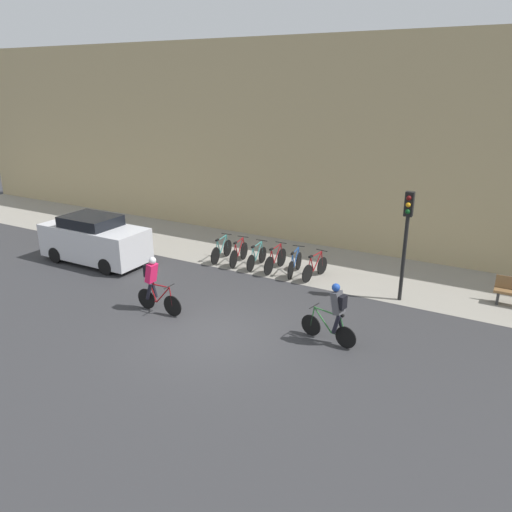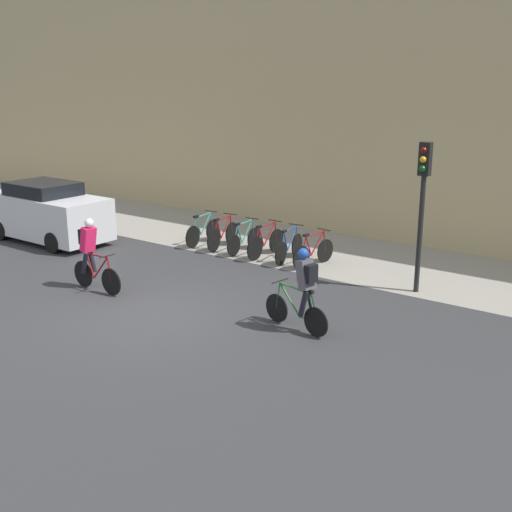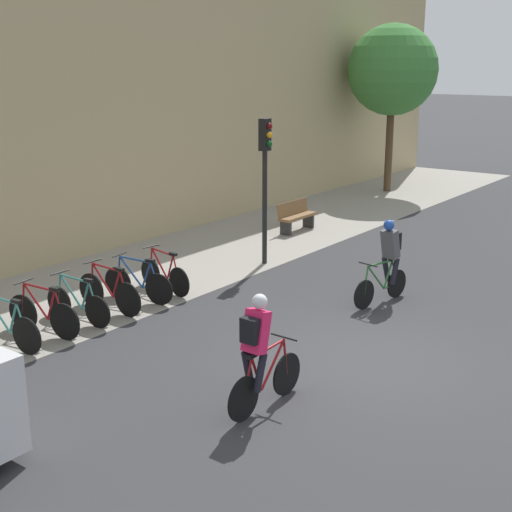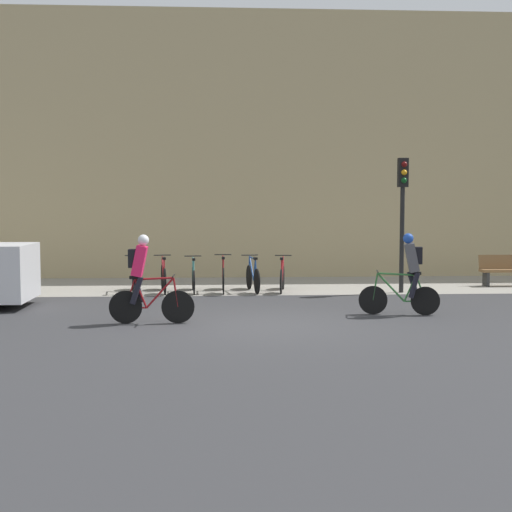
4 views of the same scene
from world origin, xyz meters
name	(u,v)px [view 1 (image 1 of 4)]	position (x,y,z in m)	size (l,w,h in m)	color
ground	(215,335)	(0.00, 0.00, 0.00)	(200.00, 200.00, 0.00)	#333335
kerb_strip	(310,263)	(0.00, 6.75, 0.00)	(44.00, 4.50, 0.01)	gray
building_facade	(339,146)	(0.00, 9.30, 4.23)	(44.00, 0.60, 8.46)	tan
cyclist_pink	(154,283)	(-2.46, 0.39, 0.95)	(1.69, 0.46, 1.77)	black
cyclist_grey	(335,312)	(3.08, 1.15, 0.95)	(1.69, 0.55, 1.75)	black
parked_bike_0	(222,250)	(-3.20, 5.31, 0.40)	(0.46, 1.73, 0.97)	black
parked_bike_1	(239,253)	(-2.41, 5.32, 0.41)	(0.46, 1.71, 0.98)	black
parked_bike_2	(257,257)	(-1.61, 5.31, 0.39)	(0.46, 1.68, 0.95)	black
parked_bike_3	(275,260)	(-0.81, 5.31, 0.41)	(0.46, 1.77, 0.99)	black
parked_bike_4	(295,264)	(-0.01, 5.31, 0.40)	(0.46, 1.72, 0.97)	black
parked_bike_5	(315,268)	(0.78, 5.31, 0.39)	(0.46, 1.65, 0.96)	black
traffic_light_pole	(407,227)	(3.93, 4.89, 2.47)	(0.26, 0.30, 3.56)	black
parked_car	(95,240)	(-7.39, 2.75, 0.90)	(4.30, 1.84, 1.85)	silver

